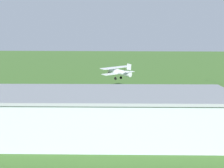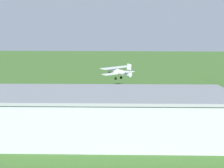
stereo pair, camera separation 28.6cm
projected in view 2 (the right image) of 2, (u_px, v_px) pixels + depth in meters
The scene contains 7 objects.
ground_plane at pixel (93, 88), 74.65m from camera, with size 400.00×400.00×0.00m, color #3D6628.
hangar at pixel (85, 114), 38.44m from camera, with size 38.01×15.15×5.75m.
biplane at pixel (119, 72), 68.10m from camera, with size 7.59×8.34×3.78m.
truck_delivery_white at pixel (204, 100), 52.31m from camera, with size 3.25×7.35×3.21m.
person_by_parked_cars at pixel (168, 104), 53.86m from camera, with size 0.45×0.45×1.66m.
person_crossing_taxiway at pixel (33, 101), 56.18m from camera, with size 0.40×0.40×1.73m.
person_walking_on_apron at pixel (25, 103), 54.92m from camera, with size 0.51×0.51×1.54m.
Camera 2 is at (-10.54, 72.98, 12.61)m, focal length 48.32 mm.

